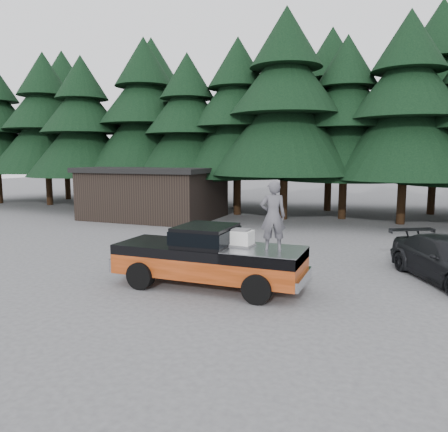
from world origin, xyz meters
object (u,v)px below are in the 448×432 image
(air_compressor, at_px, (241,239))
(man_on_bed, at_px, (273,216))
(utility_building, at_px, (154,192))
(pickup_truck, at_px, (209,266))

(air_compressor, bearing_deg, man_on_bed, -9.86)
(man_on_bed, height_order, utility_building, man_on_bed)
(air_compressor, height_order, utility_building, utility_building)
(pickup_truck, relative_size, utility_building, 0.71)
(pickup_truck, height_order, air_compressor, air_compressor)
(utility_building, bearing_deg, air_compressor, -50.53)
(air_compressor, relative_size, utility_building, 0.08)
(utility_building, bearing_deg, man_on_bed, -48.37)
(air_compressor, xyz_separation_m, utility_building, (-10.35, 12.57, 0.11))
(man_on_bed, xyz_separation_m, utility_building, (-11.39, 12.82, -0.67))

